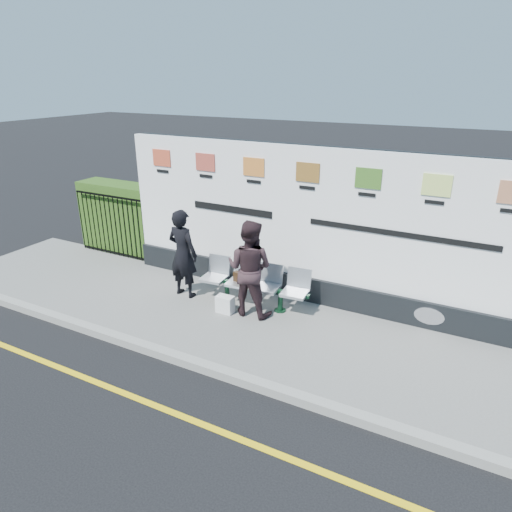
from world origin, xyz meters
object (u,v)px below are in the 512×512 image
at_px(billboard, 306,237).
at_px(bench, 253,295).
at_px(woman_left, 183,254).
at_px(woman_right, 250,268).

distance_m(billboard, bench, 1.52).
xyz_separation_m(woman_left, woman_right, (1.53, -0.06, 0.01)).
bearing_deg(billboard, woman_left, -155.50).
relative_size(bench, woman_right, 1.18).
height_order(woman_left, woman_right, woman_right).
height_order(bench, woman_right, woman_right).
height_order(billboard, bench, billboard).
xyz_separation_m(bench, woman_right, (0.08, -0.28, 0.68)).
bearing_deg(woman_right, bench, -77.46).
bearing_deg(bench, woman_right, -78.87).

